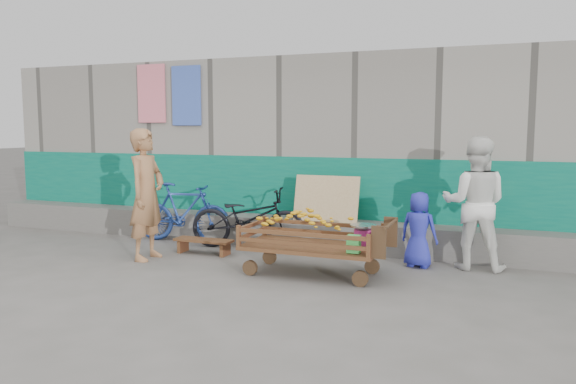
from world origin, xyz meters
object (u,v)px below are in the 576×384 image
at_px(vendor_man, 147,194).
at_px(woman, 475,203).
at_px(child, 419,230).
at_px(bench, 204,243).
at_px(bicycle_dark, 248,218).
at_px(banana_cart, 309,232).
at_px(bicycle_blue, 183,212).

xyz_separation_m(vendor_man, woman, (4.34, 1.10, -0.05)).
distance_m(woman, child, 0.80).
distance_m(bench, bicycle_dark, 0.81).
distance_m(vendor_man, woman, 4.48).
height_order(banana_cart, bicycle_blue, bicycle_blue).
bearing_deg(banana_cart, woman, 29.11).
xyz_separation_m(bicycle_dark, bicycle_blue, (-1.21, 0.07, 0.01)).
relative_size(vendor_man, bicycle_dark, 1.03).
relative_size(child, bicycle_blue, 0.63).
bearing_deg(bicycle_blue, banana_cart, -124.13).
distance_m(banana_cart, bench, 1.95).
bearing_deg(bench, woman, 8.14).
relative_size(woman, bicycle_dark, 0.98).
relative_size(bicycle_dark, bicycle_blue, 1.11).
distance_m(banana_cart, bicycle_dark, 1.80).
height_order(banana_cart, bench, banana_cart).
xyz_separation_m(child, bicycle_blue, (-3.84, 0.32, -0.02)).
xyz_separation_m(banana_cart, vendor_man, (-2.41, -0.03, 0.38)).
bearing_deg(bicycle_blue, woman, -100.89).
bearing_deg(child, bicycle_blue, 6.59).
relative_size(vendor_man, woman, 1.06).
distance_m(banana_cart, child, 1.53).
xyz_separation_m(banana_cart, child, (1.24, 0.90, -0.03)).
xyz_separation_m(woman, child, (-0.69, -0.18, -0.37)).
bearing_deg(bicycle_blue, child, -103.85).
relative_size(banana_cart, bicycle_blue, 1.16).
bearing_deg(vendor_man, bicycle_dark, -42.75).
bearing_deg(bicycle_blue, bicycle_dark, -102.56).
bearing_deg(child, bicycle_dark, 6.00).
bearing_deg(banana_cart, bicycle_dark, 140.63).
height_order(banana_cart, woman, woman).
distance_m(child, bicycle_dark, 2.64).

